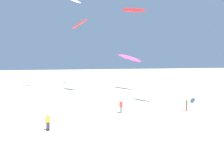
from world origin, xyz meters
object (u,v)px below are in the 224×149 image
(flying_kite_0, at_px, (134,10))
(person_near_right, at_px, (48,122))
(person_foreground_walker, at_px, (187,104))
(person_near_left, at_px, (121,106))
(flying_kite_2, at_px, (75,1))
(flying_kite_5, at_px, (129,58))
(flying_kite_4, at_px, (79,24))

(flying_kite_0, relative_size, person_near_right, 12.99)
(person_foreground_walker, relative_size, person_near_left, 0.96)
(flying_kite_0, height_order, person_near_right, flying_kite_0)
(flying_kite_0, height_order, flying_kite_2, flying_kite_2)
(flying_kite_0, relative_size, person_near_left, 12.31)
(flying_kite_5, xyz_separation_m, person_near_left, (-8.74, -22.51, -6.04))
(person_foreground_walker, distance_m, person_near_right, 17.93)
(flying_kite_0, distance_m, flying_kite_5, 20.35)
(flying_kite_4, relative_size, flying_kite_5, 1.16)
(flying_kite_4, xyz_separation_m, person_near_right, (-6.40, -25.51, -12.69))
(flying_kite_4, distance_m, person_foreground_walker, 26.90)
(person_near_right, bearing_deg, flying_kite_5, 57.86)
(flying_kite_2, bearing_deg, flying_kite_0, 14.60)
(flying_kite_0, distance_m, person_foreground_walker, 42.76)
(flying_kite_0, height_order, person_near_left, flying_kite_0)
(flying_kite_0, distance_m, flying_kite_4, 24.86)
(flying_kite_4, bearing_deg, flying_kite_5, 12.14)
(flying_kite_2, xyz_separation_m, flying_kite_5, (10.49, -9.87, -13.78))
(flying_kite_2, xyz_separation_m, flying_kite_4, (-0.64, -12.26, -7.18))
(flying_kite_0, relative_size, person_foreground_walker, 12.79)
(flying_kite_2, xyz_separation_m, person_near_right, (-7.04, -37.78, -19.87))
(flying_kite_4, bearing_deg, flying_kite_2, 87.01)
(flying_kite_2, relative_size, flying_kite_5, 1.69)
(flying_kite_5, distance_m, person_foreground_walker, 24.21)
(person_foreground_walker, height_order, person_near_left, person_near_left)
(flying_kite_0, distance_m, person_near_left, 44.05)
(person_foreground_walker, relative_size, person_near_right, 1.02)
(flying_kite_5, bearing_deg, person_foreground_walker, -90.40)
(person_near_right, bearing_deg, person_foreground_walker, 14.43)
(flying_kite_2, distance_m, flying_kite_4, 14.22)
(flying_kite_2, bearing_deg, flying_kite_5, -43.26)
(flying_kite_2, relative_size, person_foreground_walker, 13.13)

